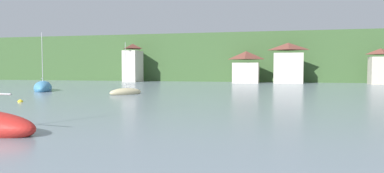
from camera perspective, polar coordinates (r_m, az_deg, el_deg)
wooded_hillside at (r=133.10m, az=11.71°, el=3.79°), size 352.00×75.39×24.93m
shore_building_west at (r=92.67m, az=-9.64°, el=3.75°), size 3.82×6.01×9.90m
shore_building_westcentral at (r=85.52m, az=8.82°, el=3.11°), size 6.39×5.93×7.66m
shore_building_central at (r=84.90m, az=15.42°, el=3.62°), size 6.89×5.09×9.49m
shore_building_eastcentral at (r=87.23m, az=28.41°, el=2.84°), size 4.55×3.90×7.89m
sailboat_far_1 at (r=59.45m, az=-23.18°, el=-0.17°), size 6.79×8.43×9.69m
sailboat_far_2 at (r=47.91m, az=-10.78°, el=-0.95°), size 3.97×4.88×7.32m
mooring_buoy_mid at (r=40.73m, az=-26.24°, el=-2.29°), size 0.54×0.54×0.54m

